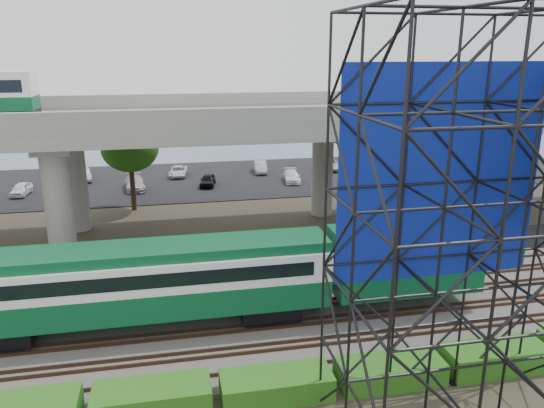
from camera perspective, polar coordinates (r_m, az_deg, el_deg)
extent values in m
plane|color=#474233|center=(26.78, -3.66, -14.81)|extent=(140.00, 140.00, 0.00)
cube|color=slate|center=(28.45, -4.23, -12.57)|extent=(90.00, 12.00, 0.20)
cube|color=black|center=(36.10, -5.97, -6.18)|extent=(90.00, 5.00, 0.08)
cube|color=black|center=(58.45, -8.26, 2.59)|extent=(90.00, 18.00, 0.08)
cube|color=#3F5568|center=(79.98, -9.22, 6.27)|extent=(140.00, 40.00, 0.03)
cube|color=#472D1E|center=(24.36, -2.75, -17.52)|extent=(90.00, 0.08, 0.16)
cube|color=#472D1E|center=(25.56, -3.26, -15.74)|extent=(90.00, 0.08, 0.16)
cube|color=#472D1E|center=(26.03, -3.44, -15.09)|extent=(90.00, 0.08, 0.16)
cube|color=#472D1E|center=(27.25, -3.88, -13.53)|extent=(90.00, 0.08, 0.16)
cube|color=#472D1E|center=(27.74, -4.04, -12.96)|extent=(90.00, 0.08, 0.16)
cube|color=#472D1E|center=(28.99, -4.42, -11.58)|extent=(90.00, 0.08, 0.16)
cube|color=#472D1E|center=(29.48, -4.56, -11.08)|extent=(90.00, 0.08, 0.16)
cube|color=#472D1E|center=(30.76, -4.90, -9.85)|extent=(90.00, 0.08, 0.16)
cube|color=#472D1E|center=(31.26, -5.02, -9.41)|extent=(90.00, 0.08, 0.16)
cube|color=#472D1E|center=(32.56, -5.31, -8.32)|extent=(90.00, 0.08, 0.16)
cube|color=black|center=(29.14, -27.00, -12.15)|extent=(3.00, 2.20, 0.90)
cube|color=black|center=(28.37, -0.40, -10.98)|extent=(3.00, 2.20, 0.90)
cube|color=#0B4E2A|center=(27.50, -14.02, -9.77)|extent=(19.00, 3.00, 1.40)
cube|color=white|center=(26.90, -14.23, -7.00)|extent=(19.00, 3.00, 1.50)
cube|color=#0B4E2A|center=(26.52, -14.38, -5.01)|extent=(19.00, 2.60, 0.50)
cube|color=black|center=(26.83, -12.10, -6.79)|extent=(15.00, 3.06, 0.70)
cube|color=#0B4E2A|center=(29.69, 14.02, -5.65)|extent=(8.00, 3.00, 3.40)
cube|color=#9E9B93|center=(39.18, -7.15, 8.58)|extent=(80.00, 12.00, 1.20)
cube|color=#9E9B93|center=(33.35, -6.42, 9.24)|extent=(80.00, 0.50, 1.10)
cube|color=#9E9B93|center=(44.75, -7.80, 11.01)|extent=(80.00, 0.50, 1.10)
cylinder|color=#9E9B93|center=(37.26, -21.95, -0.15)|extent=(1.80, 1.80, 8.00)
cylinder|color=#9E9B93|center=(43.93, -20.42, 2.41)|extent=(1.80, 1.80, 8.00)
cube|color=#9E9B93|center=(39.84, -21.67, 6.37)|extent=(2.40, 9.00, 0.60)
cylinder|color=#9E9B93|center=(38.79, 8.42, 1.52)|extent=(1.80, 1.80, 8.00)
cylinder|color=#9E9B93|center=(45.24, 5.45, 3.77)|extent=(1.80, 1.80, 8.00)
cube|color=#9E9B93|center=(41.28, 7.00, 7.72)|extent=(2.40, 9.00, 0.60)
cylinder|color=#9E9B93|center=(53.24, 24.40, 4.29)|extent=(1.80, 1.80, 8.00)
cube|color=#9E9B93|center=(49.92, 27.20, 7.55)|extent=(2.40, 9.00, 0.60)
cube|color=#0D2095|center=(20.93, 17.70, 3.02)|extent=(8.10, 0.08, 8.25)
cube|color=#215814|center=(22.75, -12.74, -19.81)|extent=(4.60, 1.80, 1.15)
cube|color=#215814|center=(23.09, 0.47, -18.92)|extent=(4.60, 1.80, 1.03)
cube|color=#215814|center=(24.44, 12.57, -17.17)|extent=(4.60, 1.80, 1.01)
cube|color=#215814|center=(26.65, 22.82, -14.97)|extent=(4.60, 1.80, 1.12)
cylinder|color=#382314|center=(40.72, 13.63, -0.40)|extent=(0.44, 0.44, 4.80)
ellipsoid|color=#215814|center=(39.93, 13.94, 4.00)|extent=(4.94, 4.94, 4.18)
cylinder|color=#382314|center=(48.21, -14.78, 2.13)|extent=(0.44, 0.44, 4.80)
ellipsoid|color=#215814|center=(47.55, -15.06, 5.86)|extent=(4.94, 4.94, 4.18)
imported|color=black|center=(35.88, -11.99, -5.35)|extent=(5.10, 2.48, 1.40)
imported|color=white|center=(57.08, -25.37, 1.46)|extent=(1.71, 3.57, 1.18)
imported|color=gray|center=(60.84, -19.64, 2.99)|extent=(2.29, 4.08, 1.27)
imported|color=#AFB2B7|center=(55.40, -14.53, 2.20)|extent=(2.28, 4.69, 1.31)
imported|color=silver|center=(60.20, -10.06, 3.49)|extent=(2.32, 4.17, 1.10)
imported|color=black|center=(55.46, -6.94, 2.58)|extent=(2.11, 3.79, 1.22)
imported|color=#A0A1A7|center=(61.08, -1.26, 4.00)|extent=(1.69, 3.93, 1.26)
imported|color=white|center=(56.83, 2.15, 3.00)|extent=(2.10, 4.17, 1.16)
imported|color=#ACB0B4|center=(63.04, 6.19, 4.29)|extent=(2.16, 4.50, 1.24)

